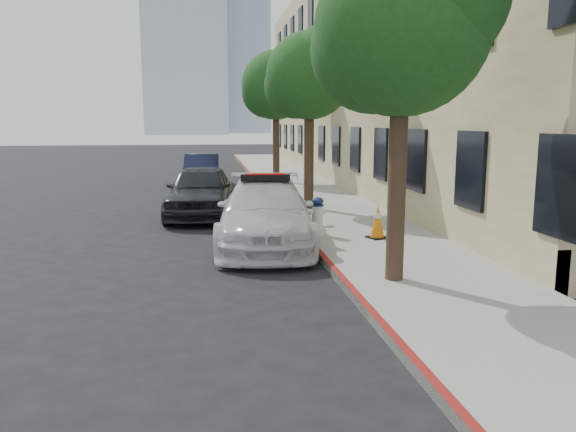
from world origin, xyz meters
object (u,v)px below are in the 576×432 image
(police_car, at_px, (266,213))
(parked_car_far, at_px, (202,170))
(traffic_cone, at_px, (378,222))
(fire_hydrant, at_px, (317,216))
(parked_car_mid, at_px, (200,191))

(police_car, distance_m, parked_car_far, 12.35)
(traffic_cone, bearing_deg, fire_hydrant, 156.35)
(police_car, xyz_separation_m, parked_car_mid, (-1.49, 4.18, 0.02))
(fire_hydrant, relative_size, traffic_cone, 1.17)
(parked_car_mid, bearing_deg, traffic_cone, -42.73)
(parked_car_far, relative_size, fire_hydrant, 4.69)
(parked_car_mid, distance_m, fire_hydrant, 4.79)
(police_car, bearing_deg, fire_hydrant, 17.21)
(fire_hydrant, bearing_deg, parked_car_mid, 121.63)
(parked_car_mid, bearing_deg, police_car, -65.02)
(police_car, relative_size, parked_car_far, 1.26)
(police_car, xyz_separation_m, parked_car_far, (-1.48, 12.26, -0.05))
(police_car, height_order, traffic_cone, police_car)
(parked_car_far, height_order, traffic_cone, parked_car_far)
(parked_car_far, xyz_separation_m, fire_hydrant, (2.73, -12.01, -0.11))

